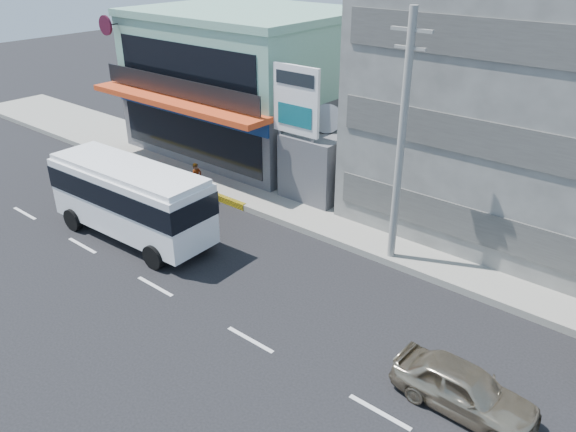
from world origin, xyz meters
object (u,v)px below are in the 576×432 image
Objects in this scene: billboard at (296,108)px; minibus at (130,195)px; shop_building at (249,85)px; motorcycle_rider at (198,189)px; utility_pole_near at (401,143)px; sedan at (464,389)px; satellite_dish at (327,129)px.

minibus is (-3.39, -7.19, -2.91)m from billboard.
shop_building is 6.02× the size of motorcycle_rider.
minibus is 3.98× the size of motorcycle_rider.
shop_building is 9.00m from motorcycle_rider.
billboard is 0.69× the size of utility_pole_near.
utility_pole_near is (14.00, -6.55, 1.15)m from shop_building.
sedan is at bearing -1.34° from minibus.
utility_pole_near reaches higher than motorcycle_rider.
utility_pole_near is 11.69m from minibus.
utility_pole_near is at bearing 28.60° from minibus.
utility_pole_near reaches higher than billboard.
shop_building reaches higher than satellite_dish.
sedan is 16.87m from motorcycle_rider.
minibus is at bearing -81.81° from motorcycle_rider.
satellite_dish is 0.36× the size of sedan.
shop_building is 3.01× the size of sedan.
utility_pole_near is 1.22× the size of minibus.
utility_pole_near reaches higher than satellite_dish.
satellite_dish is 0.15× the size of utility_pole_near.
minibus reaches higher than motorcycle_rider.
sedan is (11.69, -9.36, -2.87)m from satellite_dish.
utility_pole_near is 2.43× the size of sedan.
sedan is at bearing -32.00° from shop_building.
sedan is 2.00× the size of motorcycle_rider.
shop_building is 12.78m from minibus.
billboard is (7.50, -4.75, 0.93)m from shop_building.
satellite_dish is 15.24m from sedan.
motorcycle_rider is (-16.20, 4.70, -0.02)m from sedan.
billboard reaches higher than sedan.
billboard is 8.47m from minibus.
billboard is (-0.50, -1.80, 1.35)m from satellite_dish.
sedan is (19.69, -12.30, -3.30)m from shop_building.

